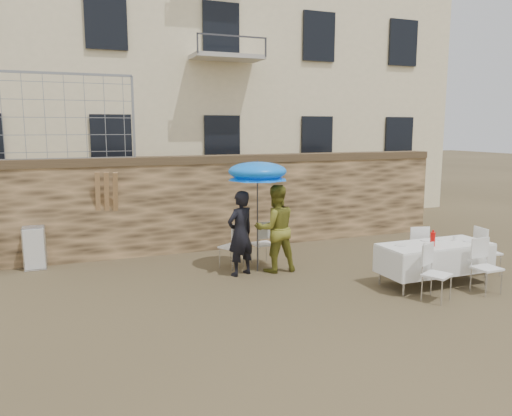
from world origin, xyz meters
name	(u,v)px	position (x,y,z in m)	size (l,w,h in m)	color
ground	(286,324)	(0.00, 0.00, 0.00)	(80.00, 80.00, 0.00)	brown
stone_wall	(197,204)	(0.00, 5.00, 1.10)	(13.00, 0.50, 2.20)	olive
chain_link_fence	(55,117)	(-3.00, 5.00, 3.10)	(3.20, 0.06, 1.80)	gray
man_suit	(240,233)	(0.24, 2.63, 0.84)	(0.61, 0.40, 1.68)	black
woman_dress	(275,228)	(0.99, 2.63, 0.88)	(0.86, 0.67, 1.77)	#A2A031
umbrella	(257,174)	(0.64, 2.73, 1.98)	(1.21, 1.21, 2.09)	#3F3F44
couple_chair_left	(231,245)	(0.24, 3.18, 0.48)	(0.48, 0.48, 0.96)	white
couple_chair_right	(263,242)	(0.94, 3.18, 0.48)	(0.48, 0.48, 0.96)	white
banquet_table	(435,246)	(3.39, 0.75, 0.73)	(2.10, 0.85, 0.78)	white
soda_bottle	(433,239)	(3.19, 0.60, 0.91)	(0.09, 0.09, 0.26)	red
table_chair_front_left	(437,273)	(2.79, 0.00, 0.48)	(0.48, 0.48, 0.96)	white
table_chair_front_right	(487,267)	(3.89, 0.00, 0.48)	(0.48, 0.48, 0.96)	white
table_chair_back	(415,248)	(3.59, 1.55, 0.48)	(0.48, 0.48, 0.96)	white
table_chair_side	(487,251)	(4.79, 0.85, 0.48)	(0.48, 0.48, 0.96)	white
chair_stack_right	(35,246)	(-3.55, 4.72, 0.46)	(0.46, 0.47, 0.92)	white
wood_planks	(113,215)	(-1.95, 4.79, 1.00)	(0.70, 0.20, 2.00)	#A37749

